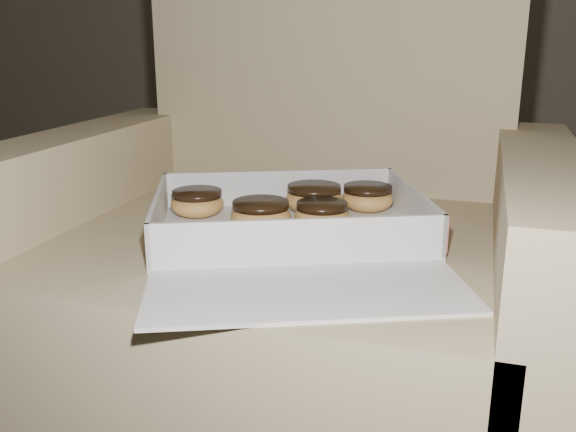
{
  "coord_description": "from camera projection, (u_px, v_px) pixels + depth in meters",
  "views": [
    {
      "loc": [
        1.19,
        -0.2,
        0.69
      ],
      "look_at": [
        0.93,
        0.66,
        0.42
      ],
      "focal_mm": 40.0,
      "sensor_mm": 36.0,
      "label": 1
    }
  ],
  "objects": [
    {
      "name": "crumb_a",
      "position": [
        267.0,
        242.0,
        0.88
      ],
      "size": [
        0.01,
        0.01,
        0.0
      ],
      "primitive_type": "ellipsoid",
      "color": "black",
      "rests_on": "bakery_box"
    },
    {
      "name": "donut_a",
      "position": [
        261.0,
        215.0,
        0.94
      ],
      "size": [
        0.09,
        0.09,
        0.04
      ],
      "color": "gold",
      "rests_on": "bakery_box"
    },
    {
      "name": "donut_c",
      "position": [
        322.0,
        215.0,
        0.94
      ],
      "size": [
        0.08,
        0.08,
        0.04
      ],
      "color": "gold",
      "rests_on": "bakery_box"
    },
    {
      "name": "crumb_b",
      "position": [
        177.0,
        246.0,
        0.87
      ],
      "size": [
        0.01,
        0.01,
        0.0
      ],
      "primitive_type": "ellipsoid",
      "color": "black",
      "rests_on": "bakery_box"
    },
    {
      "name": "crumb_c",
      "position": [
        292.0,
        229.0,
        0.94
      ],
      "size": [
        0.01,
        0.01,
        0.0
      ],
      "primitive_type": "ellipsoid",
      "color": "black",
      "rests_on": "bakery_box"
    },
    {
      "name": "donut_e",
      "position": [
        367.0,
        197.0,
        1.04
      ],
      "size": [
        0.08,
        0.08,
        0.04
      ],
      "color": "gold",
      "rests_on": "bakery_box"
    },
    {
      "name": "donut_d",
      "position": [
        314.0,
        198.0,
        1.02
      ],
      "size": [
        0.09,
        0.09,
        0.05
      ],
      "color": "gold",
      "rests_on": "bakery_box"
    },
    {
      "name": "bakery_box",
      "position": [
        293.0,
        234.0,
        0.91
      ],
      "size": [
        0.52,
        0.56,
        0.07
      ],
      "rotation": [
        0.0,
        0.0,
        0.4
      ],
      "color": "silver",
      "rests_on": "armchair"
    },
    {
      "name": "armchair",
      "position": [
        292.0,
        287.0,
        1.06
      ],
      "size": [
        0.84,
        0.71,
        0.87
      ],
      "color": "#9C8363",
      "rests_on": "floor"
    },
    {
      "name": "donut_b",
      "position": [
        197.0,
        202.0,
        1.01
      ],
      "size": [
        0.08,
        0.08,
        0.04
      ],
      "color": "gold",
      "rests_on": "bakery_box"
    },
    {
      "name": "crumb_d",
      "position": [
        323.0,
        250.0,
        0.85
      ],
      "size": [
        0.01,
        0.01,
        0.0
      ],
      "primitive_type": "ellipsoid",
      "color": "black",
      "rests_on": "bakery_box"
    },
    {
      "name": "crumb_e",
      "position": [
        295.0,
        250.0,
        0.85
      ],
      "size": [
        0.01,
        0.01,
        0.0
      ],
      "primitive_type": "ellipsoid",
      "color": "black",
      "rests_on": "bakery_box"
    }
  ]
}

